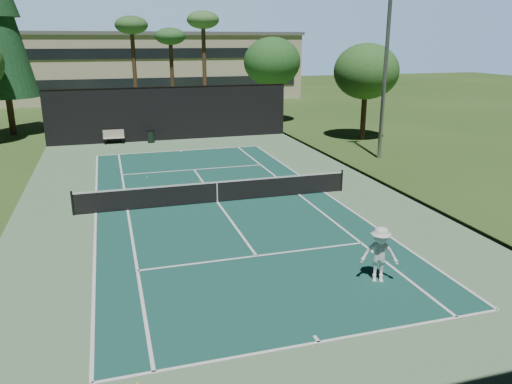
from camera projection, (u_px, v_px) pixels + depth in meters
ground at (217, 202)px, 23.47m from camera, size 160.00×160.00×0.00m
apron_slab at (217, 202)px, 23.47m from camera, size 18.00×32.00×0.01m
court_surface at (217, 202)px, 23.47m from camera, size 10.97×23.77×0.01m
court_lines at (217, 202)px, 23.47m from camera, size 11.07×23.87×0.01m
tennis_net at (217, 191)px, 23.31m from camera, size 12.90×0.10×1.10m
fence at (216, 161)px, 22.95m from camera, size 18.04×32.05×4.03m
player at (380, 255)px, 15.55m from camera, size 1.35×1.10×1.83m
tennis_ball_a at (138, 384)px, 11.04m from camera, size 0.07×0.07×0.07m
tennis_ball_b at (137, 189)px, 25.38m from camera, size 0.07×0.07×0.07m
tennis_ball_c at (200, 181)px, 26.88m from camera, size 0.07×0.07×0.07m
tennis_ball_d at (147, 177)px, 27.67m from camera, size 0.07×0.07×0.07m
park_bench at (114, 136)px, 36.59m from camera, size 1.50×0.45×1.02m
trash_bin at (151, 136)px, 36.96m from camera, size 0.56×0.56×0.95m
palm_a at (132, 29)px, 42.52m from camera, size 2.80×2.80×9.32m
palm_b at (170, 40)px, 45.56m from camera, size 2.80×2.80×8.42m
palm_c at (203, 25)px, 43.13m from camera, size 2.80×2.80×9.77m
decid_tree_a at (272, 62)px, 44.79m from camera, size 5.12×5.12×7.62m
decid_tree_b at (366, 72)px, 36.83m from camera, size 4.80×4.80×7.14m
campus_building at (140, 65)px, 64.37m from camera, size 40.50×12.50×8.30m
light_pole at (386, 55)px, 30.38m from camera, size 0.90×0.25×12.22m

